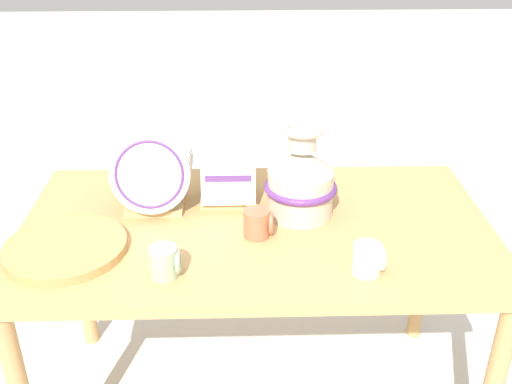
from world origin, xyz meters
TOP-DOWN VIEW (x-y plane):
  - display_table at (0.00, 0.00)m, footprint 1.42×0.78m
  - ceramic_vase at (0.14, 0.06)m, footprint 0.22×0.22m
  - dish_rack_round_plates at (-0.32, 0.11)m, footprint 0.24×0.20m
  - dish_rack_square_plates at (-0.08, 0.16)m, footprint 0.18×0.18m
  - wicker_charger_stack at (-0.54, -0.13)m, footprint 0.34×0.34m
  - mug_terracotta_glaze at (0.01, -0.07)m, footprint 0.08×0.08m
  - mug_cream_glaze at (0.29, -0.26)m, footprint 0.08×0.08m
  - mug_sage_glaze at (-0.24, -0.25)m, footprint 0.08×0.08m

SIDE VIEW (x-z plane):
  - display_table at x=0.00m, z-range 0.29..1.03m
  - wicker_charger_stack at x=-0.54m, z-range 0.75..0.77m
  - mug_terracotta_glaze at x=0.01m, z-range 0.75..0.83m
  - mug_cream_glaze at x=0.29m, z-range 0.75..0.83m
  - mug_sage_glaze at x=-0.24m, z-range 0.75..0.83m
  - dish_rack_square_plates at x=-0.08m, z-range 0.72..0.91m
  - ceramic_vase at x=0.14m, z-range 0.72..1.01m
  - dish_rack_round_plates at x=-0.32m, z-range 0.73..1.00m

